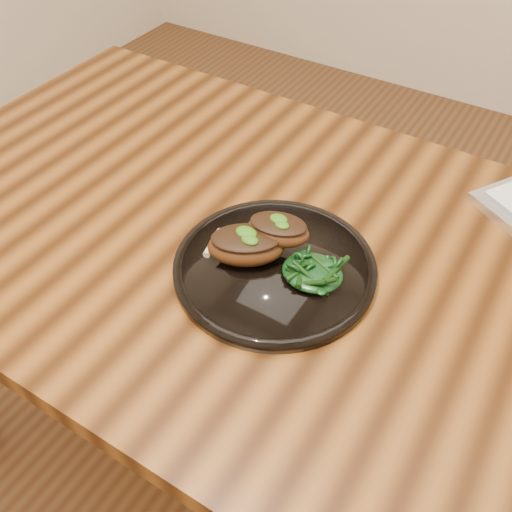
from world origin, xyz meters
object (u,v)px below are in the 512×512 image
at_px(desk, 327,299).
at_px(greens_heap, 313,270).
at_px(lamb_chop_front, 246,245).
at_px(plate, 275,267).

relative_size(desk, greens_heap, 17.73).
height_order(desk, lamb_chop_front, lamb_chop_front).
xyz_separation_m(desk, lamb_chop_front, (-0.11, -0.07, 0.13)).
bearing_deg(lamb_chop_front, plate, 14.00).
distance_m(plate, lamb_chop_front, 0.06).
relative_size(lamb_chop_front, greens_heap, 1.50).
bearing_deg(desk, plate, -136.31).
bearing_deg(lamb_chop_front, greens_heap, 9.00).
xyz_separation_m(desk, greens_heap, (-0.01, -0.06, 0.11)).
bearing_deg(desk, greens_heap, -95.34).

